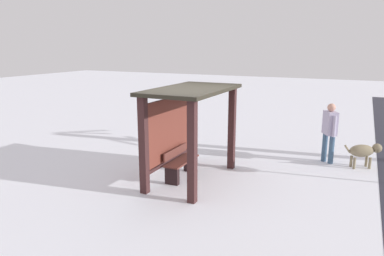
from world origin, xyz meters
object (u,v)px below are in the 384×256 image
(person_walking, at_px, (330,128))
(dog, at_px, (364,151))
(bench_left_inside, at_px, (181,164))
(bus_shelter, at_px, (185,115))

(person_walking, relative_size, dog, 1.80)
(bench_left_inside, relative_size, dog, 1.28)
(bus_shelter, relative_size, bench_left_inside, 2.31)
(person_walking, bearing_deg, bus_shelter, 132.93)
(bus_shelter, height_order, dog, bus_shelter)
(bus_shelter, distance_m, person_walking, 4.16)
(person_walking, distance_m, dog, 1.04)
(bench_left_inside, xyz_separation_m, dog, (2.73, -4.04, 0.12))
(bus_shelter, relative_size, dog, 2.97)
(dog, bearing_deg, bench_left_inside, 124.11)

